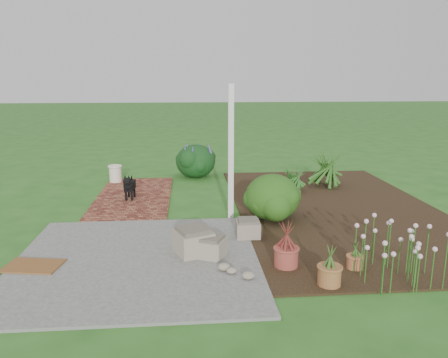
{
  "coord_description": "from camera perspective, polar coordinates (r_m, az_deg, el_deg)",
  "views": [
    {
      "loc": [
        -0.49,
        -7.75,
        2.61
      ],
      "look_at": [
        0.2,
        0.4,
        0.7
      ],
      "focal_mm": 35.0,
      "sensor_mm": 36.0,
      "label": 1
    }
  ],
  "objects": [
    {
      "name": "agapanthus_clump_back",
      "position": [
        10.8,
        13.24,
        1.76
      ],
      "size": [
        1.5,
        1.5,
        1.03
      ],
      "primitive_type": null,
      "rotation": [
        0.0,
        0.0,
        -0.42
      ],
      "color": "#1D3D10",
      "rests_on": "garden_bed"
    },
    {
      "name": "concrete_patio",
      "position": [
        6.58,
        -11.26,
        -10.3
      ],
      "size": [
        3.5,
        3.5,
        0.04
      ],
      "primitive_type": "cube",
      "color": "#5B5A58",
      "rests_on": "ground"
    },
    {
      "name": "stone_trough_near",
      "position": [
        6.49,
        -1.7,
        -8.95
      ],
      "size": [
        0.52,
        0.52,
        0.26
      ],
      "primitive_type": "cube",
      "rotation": [
        0.0,
        0.0,
        -0.43
      ],
      "color": "gray",
      "rests_on": "concrete_patio"
    },
    {
      "name": "ground",
      "position": [
        8.19,
        -1.16,
        -5.44
      ],
      "size": [
        80.0,
        80.0,
        0.0
      ],
      "primitive_type": "plane",
      "color": "#285D1D",
      "rests_on": "ground"
    },
    {
      "name": "stone_trough_mid",
      "position": [
        6.6,
        -4.02,
        -8.22
      ],
      "size": [
        0.66,
        0.66,
        0.34
      ],
      "primitive_type": "cube",
      "rotation": [
        0.0,
        0.0,
        0.39
      ],
      "color": "gray",
      "rests_on": "concrete_patio"
    },
    {
      "name": "coir_doormat",
      "position": [
        6.74,
        -23.66,
        -10.33
      ],
      "size": [
        0.83,
        0.61,
        0.02
      ],
      "primitive_type": "cube",
      "rotation": [
        0.0,
        0.0,
        -0.17
      ],
      "color": "brown",
      "rests_on": "concrete_patio"
    },
    {
      "name": "cream_ceramic_urn",
      "position": [
        11.31,
        -14.0,
        0.66
      ],
      "size": [
        0.33,
        0.33,
        0.41
      ],
      "primitive_type": "cylinder",
      "rotation": [
        0.0,
        0.0,
        -0.07
      ],
      "color": "beige",
      "rests_on": "brick_path"
    },
    {
      "name": "black_dog",
      "position": [
        9.57,
        -12.26,
        -0.8
      ],
      "size": [
        0.21,
        0.61,
        0.53
      ],
      "rotation": [
        0.0,
        0.0,
        -0.07
      ],
      "color": "black",
      "rests_on": "brick_path"
    },
    {
      "name": "veranda_post",
      "position": [
        8.01,
        0.9,
        3.36
      ],
      "size": [
        0.1,
        0.1,
        2.5
      ],
      "primitive_type": "cube",
      "color": "white",
      "rests_on": "ground"
    },
    {
      "name": "brick_path",
      "position": [
        9.92,
        -11.68,
        -2.27
      ],
      "size": [
        1.6,
        3.5,
        0.04
      ],
      "primitive_type": "cube",
      "color": "#5C241D",
      "rests_on": "ground"
    },
    {
      "name": "stone_trough_far",
      "position": [
        7.26,
        3.14,
        -6.52
      ],
      "size": [
        0.4,
        0.4,
        0.26
      ],
      "primitive_type": "cube",
      "rotation": [
        0.0,
        0.0,
        -0.03
      ],
      "color": "gray",
      "rests_on": "concrete_patio"
    },
    {
      "name": "agapanthus_clump_front",
      "position": [
        10.18,
        9.1,
        0.38
      ],
      "size": [
        0.93,
        0.93,
        0.72
      ],
      "primitive_type": null,
      "rotation": [
        0.0,
        0.0,
        -0.16
      ],
      "color": "#164314",
      "rests_on": "garden_bed"
    },
    {
      "name": "terracotta_pot_bronze",
      "position": [
        6.24,
        8.11,
        -10.02
      ],
      "size": [
        0.42,
        0.42,
        0.27
      ],
      "primitive_type": "cylinder",
      "rotation": [
        0.0,
        0.0,
        -0.32
      ],
      "color": "#973F33",
      "rests_on": "garden_bed"
    },
    {
      "name": "terracotta_pot_small_left",
      "position": [
        6.4,
        16.7,
        -10.32
      ],
      "size": [
        0.29,
        0.29,
        0.18
      ],
      "primitive_type": "cylinder",
      "rotation": [
        0.0,
        0.0,
        0.39
      ],
      "color": "#AB603A",
      "rests_on": "garden_bed"
    },
    {
      "name": "evergreen_shrub",
      "position": [
        8.16,
        6.34,
        -2.2
      ],
      "size": [
        1.21,
        1.21,
        0.86
      ],
      "primitive_type": "ellipsoid",
      "rotation": [
        0.0,
        0.0,
        0.22
      ],
      "color": "#1B390F",
      "rests_on": "garden_bed"
    },
    {
      "name": "garden_bed",
      "position": [
        9.15,
        14.48,
        -3.76
      ],
      "size": [
        4.0,
        7.0,
        0.03
      ],
      "primitive_type": "cube",
      "color": "black",
      "rests_on": "ground"
    },
    {
      "name": "terracotta_pot_small_right",
      "position": [
        5.83,
        13.6,
        -12.13
      ],
      "size": [
        0.32,
        0.32,
        0.25
      ],
      "primitive_type": "cylinder",
      "rotation": [
        0.0,
        0.0,
        -0.08
      ],
      "color": "#975D33",
      "rests_on": "garden_bed"
    },
    {
      "name": "pink_flower_patch",
      "position": [
        6.21,
        21.32,
        -8.7
      ],
      "size": [
        1.42,
        1.42,
        0.73
      ],
      "primitive_type": null,
      "rotation": [
        0.0,
        0.0,
        -0.3
      ],
      "color": "#113D0F",
      "rests_on": "garden_bed"
    },
    {
      "name": "purple_flowering_bush",
      "position": [
        11.71,
        -3.73,
        2.47
      ],
      "size": [
        1.1,
        1.1,
        0.9
      ],
      "primitive_type": "ellipsoid",
      "rotation": [
        0.0,
        0.0,
        -0.05
      ],
      "color": "black",
      "rests_on": "ground"
    }
  ]
}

